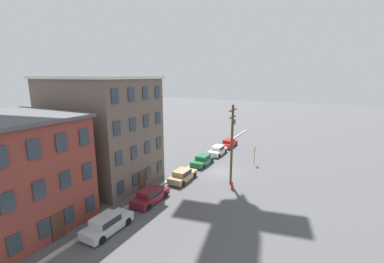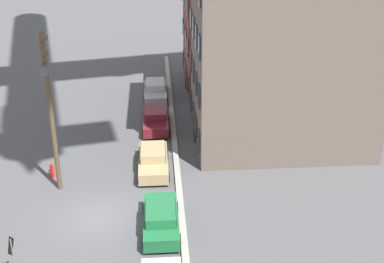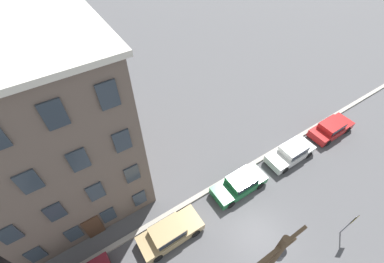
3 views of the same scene
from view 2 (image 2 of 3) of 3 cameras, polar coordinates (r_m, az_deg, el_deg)
name	(u,v)px [view 2 (image 2 of 3)]	position (r m, az deg, el deg)	size (l,w,h in m)	color
ground_plane	(98,218)	(29.70, -9.96, -9.07)	(200.00, 200.00, 0.00)	#4C4C4F
kerb_strip	(181,213)	(29.50, -1.15, -8.72)	(56.00, 0.36, 0.16)	#9E998E
apartment_corner	(249,33)	(46.25, 6.13, 10.45)	(8.92, 11.29, 9.46)	brown
apartment_midblock	(283,51)	(36.12, 9.64, 8.50)	(9.61, 12.03, 12.59)	#66564C
car_silver	(155,90)	(44.43, -3.93, 4.47)	(4.40, 1.92, 1.43)	#B7B7BC
car_maroon	(155,118)	(39.12, -3.92, 1.45)	(4.40, 1.92, 1.43)	maroon
car_tan	(153,159)	(33.49, -4.16, -2.94)	(4.40, 1.92, 1.43)	tan
car_green	(161,218)	(28.00, -3.36, -9.19)	(4.40, 1.92, 1.43)	#1E6638
caution_sign	(12,252)	(25.28, -18.65, -12.12)	(1.05, 0.08, 2.67)	slate
utility_pole	(50,106)	(30.37, -14.91, 2.65)	(2.40, 0.44, 9.46)	brown
fire_hydrant	(52,170)	(33.80, -14.70, -4.02)	(0.24, 0.34, 0.96)	red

